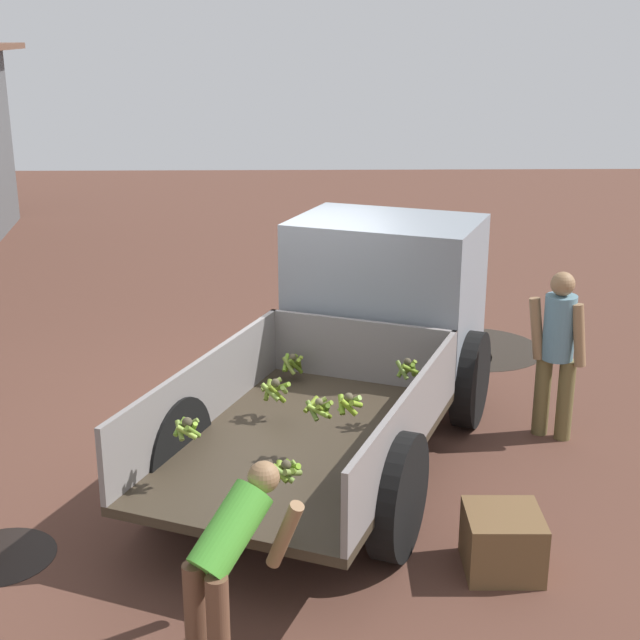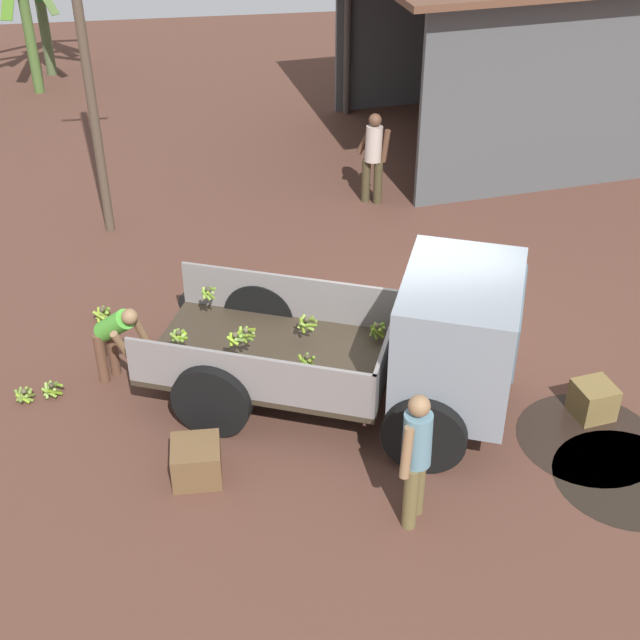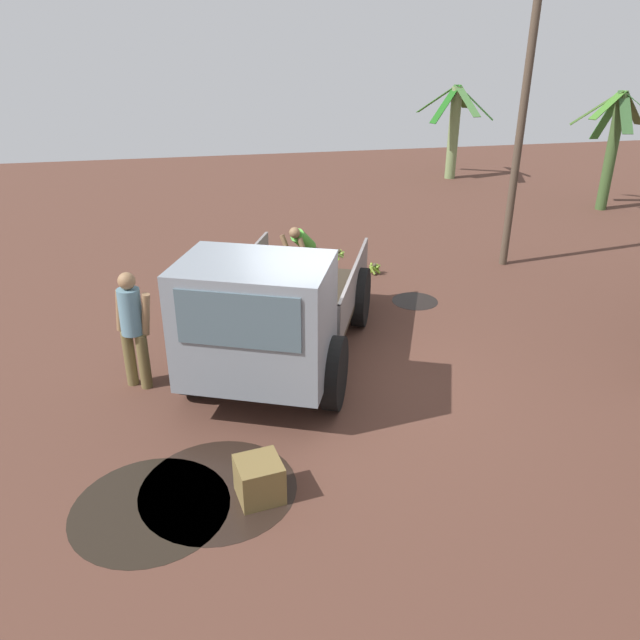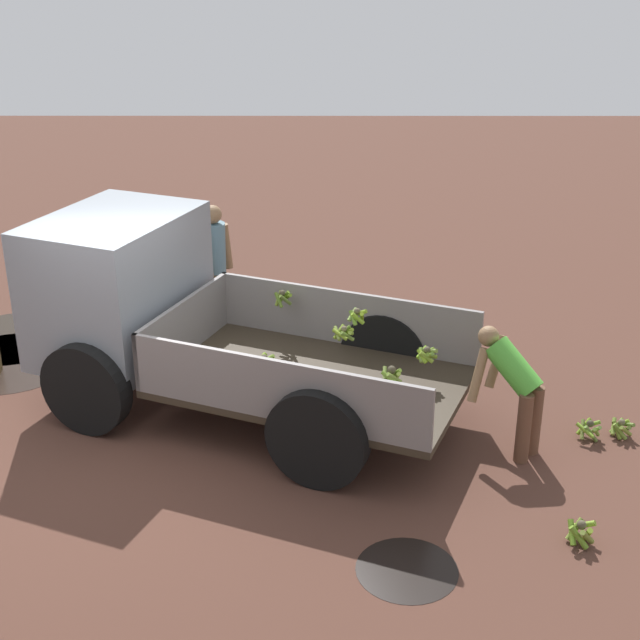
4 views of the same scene
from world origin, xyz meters
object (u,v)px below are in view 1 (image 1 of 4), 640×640
Objects in this scene: person_worker_loading at (230,555)px; wooden_crate_1 at (386,331)px; cargo_truck at (370,324)px; wooden_crate_0 at (503,541)px; person_foreground_visitor at (557,347)px.

person_worker_loading is 6.15m from wooden_crate_1.
cargo_truck is 8.74× the size of wooden_crate_0.
cargo_truck is at bearing 16.64° from wooden_crate_0.
person_worker_loading is 2.70× the size of wooden_crate_1.
cargo_truck is at bearing 24.10° from person_worker_loading.
wooden_crate_0 is at bearing -22.68° from person_worker_loading.
wooden_crate_1 is (2.67, 1.41, -0.72)m from person_foreground_visitor.
person_foreground_visitor reaches higher than wooden_crate_0.
cargo_truck reaches higher than wooden_crate_1.
wooden_crate_0 is 1.20× the size of wooden_crate_1.
wooden_crate_1 is (2.28, -0.40, -0.84)m from cargo_truck.
cargo_truck reaches higher than person_foreground_visitor.
person_worker_loading reaches higher than wooden_crate_1.
person_foreground_visitor is at bearing -152.20° from wooden_crate_1.
person_worker_loading is at bearing -175.00° from cargo_truck.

